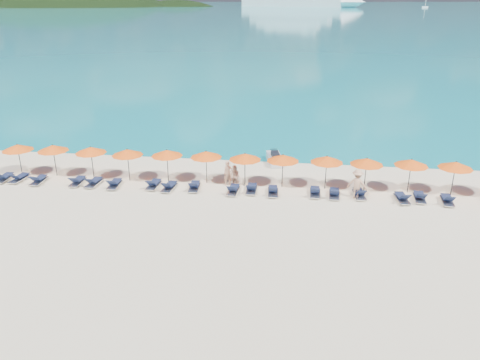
# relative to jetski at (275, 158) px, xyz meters

# --- Properties ---
(ground) EXTENTS (1400.00, 1400.00, 0.00)m
(ground) POSITION_rel_jetski_xyz_m (-1.75, -9.77, -0.37)
(ground) COLOR beige
(sea) EXTENTS (1600.00, 1300.00, 0.01)m
(sea) POSITION_rel_jetski_xyz_m (-1.75, 650.23, -0.37)
(sea) COLOR #1FA9B2
(sea) RESTS_ON ground
(headland_main) EXTENTS (374.00, 242.00, 126.50)m
(headland_main) POSITION_rel_jetski_xyz_m (-301.75, 530.23, -38.37)
(headland_main) COLOR black
(headland_main) RESTS_ON ground
(headland_small) EXTENTS (162.00, 126.00, 85.50)m
(headland_small) POSITION_rel_jetski_xyz_m (-151.75, 550.23, -35.37)
(headland_small) COLOR black
(headland_small) RESTS_ON ground
(sailboat_near) EXTENTS (5.98, 1.99, 10.97)m
(sailboat_near) POSITION_rel_jetski_xyz_m (128.76, 516.21, 0.75)
(sailboat_near) COLOR white
(sailboat_near) RESTS_ON ground
(jetski) EXTENTS (1.48, 2.68, 0.90)m
(jetski) POSITION_rel_jetski_xyz_m (0.00, 0.00, 0.00)
(jetski) COLOR silver
(jetski) RESTS_ON ground
(beachgoer_a) EXTENTS (0.72, 0.64, 1.66)m
(beachgoer_a) POSITION_rel_jetski_xyz_m (-2.80, -4.80, 0.46)
(beachgoer_a) COLOR tan
(beachgoer_a) RESTS_ON ground
(beachgoer_b) EXTENTS (0.83, 0.70, 1.48)m
(beachgoer_b) POSITION_rel_jetski_xyz_m (-2.31, -5.03, 0.37)
(beachgoer_b) COLOR tan
(beachgoer_b) RESTS_ON ground
(beachgoer_c) EXTENTS (1.33, 0.92, 1.89)m
(beachgoer_c) POSITION_rel_jetski_xyz_m (5.40, -5.85, 0.57)
(beachgoer_c) COLOR tan
(beachgoer_c) RESTS_ON ground
(umbrella_0) EXTENTS (2.10, 2.10, 2.28)m
(umbrella_0) POSITION_rel_jetski_xyz_m (-17.45, -4.72, 1.65)
(umbrella_0) COLOR black
(umbrella_0) RESTS_ON ground
(umbrella_1) EXTENTS (2.10, 2.10, 2.28)m
(umbrella_1) POSITION_rel_jetski_xyz_m (-14.96, -4.55, 1.65)
(umbrella_1) COLOR black
(umbrella_1) RESTS_ON ground
(umbrella_2) EXTENTS (2.10, 2.10, 2.28)m
(umbrella_2) POSITION_rel_jetski_xyz_m (-12.21, -4.63, 1.65)
(umbrella_2) COLOR black
(umbrella_2) RESTS_ON ground
(umbrella_3) EXTENTS (2.10, 2.10, 2.28)m
(umbrella_3) POSITION_rel_jetski_xyz_m (-9.58, -4.80, 1.65)
(umbrella_3) COLOR black
(umbrella_3) RESTS_ON ground
(umbrella_4) EXTENTS (2.10, 2.10, 2.28)m
(umbrella_4) POSITION_rel_jetski_xyz_m (-6.93, -4.59, 1.65)
(umbrella_4) COLOR black
(umbrella_4) RESTS_ON ground
(umbrella_5) EXTENTS (2.10, 2.10, 2.28)m
(umbrella_5) POSITION_rel_jetski_xyz_m (-4.29, -4.54, 1.65)
(umbrella_5) COLOR black
(umbrella_5) RESTS_ON ground
(umbrella_6) EXTENTS (2.10, 2.10, 2.28)m
(umbrella_6) POSITION_rel_jetski_xyz_m (-1.70, -4.68, 1.65)
(umbrella_6) COLOR black
(umbrella_6) RESTS_ON ground
(umbrella_7) EXTENTS (2.10, 2.10, 2.28)m
(umbrella_7) POSITION_rel_jetski_xyz_m (0.76, -4.63, 1.65)
(umbrella_7) COLOR black
(umbrella_7) RESTS_ON ground
(umbrella_8) EXTENTS (2.10, 2.10, 2.28)m
(umbrella_8) POSITION_rel_jetski_xyz_m (3.55, -4.55, 1.65)
(umbrella_8) COLOR black
(umbrella_8) RESTS_ON ground
(umbrella_9) EXTENTS (2.10, 2.10, 2.28)m
(umbrella_9) POSITION_rel_jetski_xyz_m (6.02, -4.64, 1.65)
(umbrella_9) COLOR black
(umbrella_9) RESTS_ON ground
(umbrella_10) EXTENTS (2.10, 2.10, 2.28)m
(umbrella_10) POSITION_rel_jetski_xyz_m (8.76, -4.50, 1.65)
(umbrella_10) COLOR black
(umbrella_10) RESTS_ON ground
(umbrella_11) EXTENTS (2.10, 2.10, 2.28)m
(umbrella_11) POSITION_rel_jetski_xyz_m (11.37, -4.63, 1.65)
(umbrella_11) COLOR black
(umbrella_11) RESTS_ON ground
(lounger_0) EXTENTS (0.71, 1.73, 0.66)m
(lounger_0) POSITION_rel_jetski_xyz_m (-18.01, -5.94, -0.14)
(lounger_0) COLOR silver
(lounger_0) RESTS_ON ground
(lounger_1) EXTENTS (0.77, 1.75, 0.66)m
(lounger_1) POSITION_rel_jetski_xyz_m (-16.98, -5.85, -0.14)
(lounger_1) COLOR silver
(lounger_1) RESTS_ON ground
(lounger_2) EXTENTS (0.72, 1.73, 0.66)m
(lounger_2) POSITION_rel_jetski_xyz_m (-15.47, -6.05, -0.14)
(lounger_2) COLOR silver
(lounger_2) RESTS_ON ground
(lounger_3) EXTENTS (0.70, 1.73, 0.66)m
(lounger_3) POSITION_rel_jetski_xyz_m (-12.78, -5.92, -0.14)
(lounger_3) COLOR silver
(lounger_3) RESTS_ON ground
(lounger_4) EXTENTS (0.71, 1.73, 0.66)m
(lounger_4) POSITION_rel_jetski_xyz_m (-11.63, -5.97, -0.14)
(lounger_4) COLOR silver
(lounger_4) RESTS_ON ground
(lounger_5) EXTENTS (0.72, 1.74, 0.66)m
(lounger_5) POSITION_rel_jetski_xyz_m (-10.16, -6.07, -0.14)
(lounger_5) COLOR silver
(lounger_5) RESTS_ON ground
(lounger_6) EXTENTS (0.70, 1.73, 0.66)m
(lounger_6) POSITION_rel_jetski_xyz_m (-7.59, -5.81, -0.14)
(lounger_6) COLOR silver
(lounger_6) RESTS_ON ground
(lounger_7) EXTENTS (0.77, 1.75, 0.66)m
(lounger_7) POSITION_rel_jetski_xyz_m (-6.47, -6.05, -0.14)
(lounger_7) COLOR silver
(lounger_7) RESTS_ON ground
(lounger_8) EXTENTS (0.75, 1.74, 0.66)m
(lounger_8) POSITION_rel_jetski_xyz_m (-4.86, -5.81, -0.14)
(lounger_8) COLOR silver
(lounger_8) RESTS_ON ground
(lounger_9) EXTENTS (0.71, 1.73, 0.66)m
(lounger_9) POSITION_rel_jetski_xyz_m (-2.29, -6.04, -0.14)
(lounger_9) COLOR silver
(lounger_9) RESTS_ON ground
(lounger_10) EXTENTS (0.65, 1.71, 0.66)m
(lounger_10) POSITION_rel_jetski_xyz_m (-1.15, -5.73, -0.14)
(lounger_10) COLOR silver
(lounger_10) RESTS_ON ground
(lounger_11) EXTENTS (0.75, 1.74, 0.66)m
(lounger_11) POSITION_rel_jetski_xyz_m (0.25, -5.95, -0.14)
(lounger_11) COLOR silver
(lounger_11) RESTS_ON ground
(lounger_12) EXTENTS (0.64, 1.71, 0.66)m
(lounger_12) POSITION_rel_jetski_xyz_m (2.89, -5.76, -0.14)
(lounger_12) COLOR silver
(lounger_12) RESTS_ON ground
(lounger_13) EXTENTS (0.72, 1.73, 0.66)m
(lounger_13) POSITION_rel_jetski_xyz_m (4.07, -5.85, -0.14)
(lounger_13) COLOR silver
(lounger_13) RESTS_ON ground
(lounger_14) EXTENTS (0.75, 1.74, 0.66)m
(lounger_14) POSITION_rel_jetski_xyz_m (5.61, -5.68, -0.14)
(lounger_14) COLOR silver
(lounger_14) RESTS_ON ground
(lounger_15) EXTENTS (0.79, 1.75, 0.66)m
(lounger_15) POSITION_rel_jetski_xyz_m (8.14, -6.01, -0.14)
(lounger_15) COLOR silver
(lounger_15) RESTS_ON ground
(lounger_16) EXTENTS (0.76, 1.75, 0.66)m
(lounger_16) POSITION_rel_jetski_xyz_m (9.24, -5.75, -0.14)
(lounger_16) COLOR silver
(lounger_16) RESTS_ON ground
(lounger_17) EXTENTS (0.78, 1.75, 0.66)m
(lounger_17) POSITION_rel_jetski_xyz_m (10.80, -5.96, -0.14)
(lounger_17) COLOR silver
(lounger_17) RESTS_ON ground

